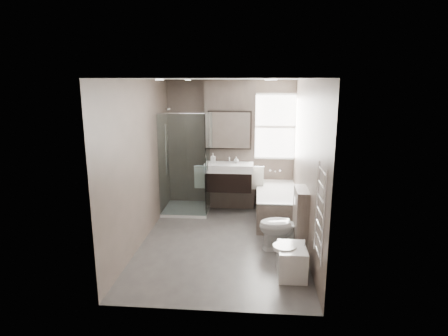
# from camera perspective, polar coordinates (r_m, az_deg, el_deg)

# --- Properties ---
(room) EXTENTS (2.70, 3.90, 2.70)m
(room) POSITION_cam_1_polar(r_m,az_deg,el_deg) (5.84, -0.21, 0.55)
(room) COLOR #4F4B48
(room) RESTS_ON ground
(vanity_pier) EXTENTS (1.00, 0.25, 2.60)m
(vanity_pier) POSITION_cam_1_polar(r_m,az_deg,el_deg) (7.58, 0.94, 3.47)
(vanity_pier) COLOR #5E534A
(vanity_pier) RESTS_ON ground
(vanity) EXTENTS (0.95, 0.47, 0.66)m
(vanity) POSITION_cam_1_polar(r_m,az_deg,el_deg) (7.36, 0.75, -1.28)
(vanity) COLOR black
(vanity) RESTS_ON vanity_pier
(mirror_cabinet) EXTENTS (0.86, 0.08, 0.76)m
(mirror_cabinet) POSITION_cam_1_polar(r_m,az_deg,el_deg) (7.37, 0.87, 5.79)
(mirror_cabinet) COLOR black
(mirror_cabinet) RESTS_ON vanity_pier
(towel_left) EXTENTS (0.24, 0.06, 0.44)m
(towel_left) POSITION_cam_1_polar(r_m,az_deg,el_deg) (7.40, -3.60, -1.39)
(towel_left) COLOR white
(towel_left) RESTS_ON vanity_pier
(towel_right) EXTENTS (0.24, 0.06, 0.44)m
(towel_right) POSITION_cam_1_polar(r_m,az_deg,el_deg) (7.32, 5.11, -1.56)
(towel_right) COLOR white
(towel_right) RESTS_ON vanity_pier
(shower_enclosure) EXTENTS (0.90, 0.90, 2.00)m
(shower_enclosure) POSITION_cam_1_polar(r_m,az_deg,el_deg) (7.44, -5.09, -3.17)
(shower_enclosure) COLOR white
(shower_enclosure) RESTS_ON ground
(bathtub) EXTENTS (0.75, 1.60, 0.57)m
(bathtub) POSITION_cam_1_polar(r_m,az_deg,el_deg) (7.16, 7.99, -5.37)
(bathtub) COLOR #5E534A
(bathtub) RESTS_ON ground
(window) EXTENTS (0.98, 0.06, 1.33)m
(window) POSITION_cam_1_polar(r_m,az_deg,el_deg) (7.62, 7.81, 6.25)
(window) COLOR white
(window) RESTS_ON room
(toilet) EXTENTS (0.79, 0.49, 0.78)m
(toilet) POSITION_cam_1_polar(r_m,az_deg,el_deg) (5.92, 9.13, -8.69)
(toilet) COLOR white
(toilet) RESTS_ON ground
(cistern_box) EXTENTS (0.19, 0.55, 1.00)m
(cistern_box) POSITION_cam_1_polar(r_m,az_deg,el_deg) (5.86, 11.57, -7.86)
(cistern_box) COLOR #5E534A
(cistern_box) RESTS_ON ground
(bidet) EXTENTS (0.44, 0.52, 0.54)m
(bidet) POSITION_cam_1_polar(r_m,az_deg,el_deg) (5.25, 10.21, -13.70)
(bidet) COLOR white
(bidet) RESTS_ON ground
(towel_radiator) EXTENTS (0.03, 0.49, 1.10)m
(towel_radiator) POSITION_cam_1_polar(r_m,az_deg,el_deg) (4.40, 14.48, -6.59)
(towel_radiator) COLOR silver
(towel_radiator) RESTS_ON room
(soap_bottle_a) EXTENTS (0.09, 0.09, 0.20)m
(soap_bottle_a) POSITION_cam_1_polar(r_m,az_deg,el_deg) (7.30, -1.68, 1.49)
(soap_bottle_a) COLOR white
(soap_bottle_a) RESTS_ON vanity
(soap_bottle_b) EXTENTS (0.10, 0.10, 0.13)m
(soap_bottle_b) POSITION_cam_1_polar(r_m,az_deg,el_deg) (7.32, 1.88, 1.25)
(soap_bottle_b) COLOR white
(soap_bottle_b) RESTS_ON vanity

